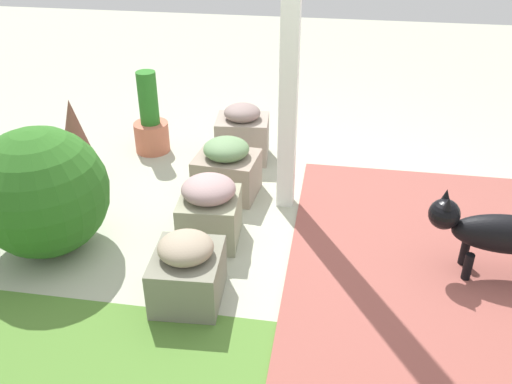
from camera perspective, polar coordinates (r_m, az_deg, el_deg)
The scene contains 11 objects.
ground_plane at distance 3.79m, azimuth 6.34°, elevation -3.12°, with size 12.00×12.00×0.00m, color #ABAE97.
brick_path at distance 3.54m, azimuth 18.31°, elevation -7.27°, with size 1.80×2.40×0.02m, color #954E45.
porch_pillar at distance 3.50m, azimuth 3.60°, elevation 16.87°, with size 0.12×0.12×2.53m, color white.
stone_planter_nearest at distance 4.52m, azimuth -1.40°, elevation 6.00°, with size 0.44×0.38×0.47m.
stone_planter_near at distance 4.01m, azimuth -3.02°, elevation 2.39°, with size 0.47×0.41×0.44m.
stone_planter_mid at distance 3.51m, azimuth -4.81°, elevation -1.88°, with size 0.39×0.42×0.45m.
stone_planter_far at distance 3.06m, azimuth -7.08°, elevation -8.05°, with size 0.39×0.44×0.41m.
round_shrub at distance 3.56m, azimuth -21.22°, elevation -0.02°, with size 0.80×0.80×0.80m, color #2B641F.
terracotta_pot_tall at distance 4.72m, azimuth -10.81°, elevation 6.92°, with size 0.29×0.29×0.69m.
terracotta_pot_spiky at distance 4.43m, azimuth -18.10°, elevation 5.07°, with size 0.27×0.27×0.63m.
dog at distance 3.41m, azimuth 23.73°, elevation -3.85°, with size 0.77×0.22×0.53m.
Camera 1 is at (-0.09, 3.17, 2.08)m, focal length 38.81 mm.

